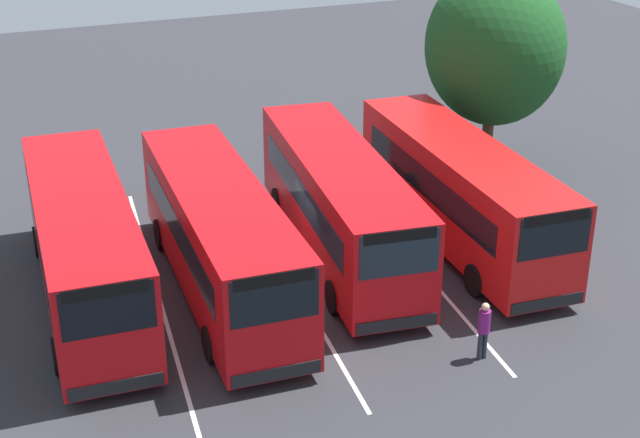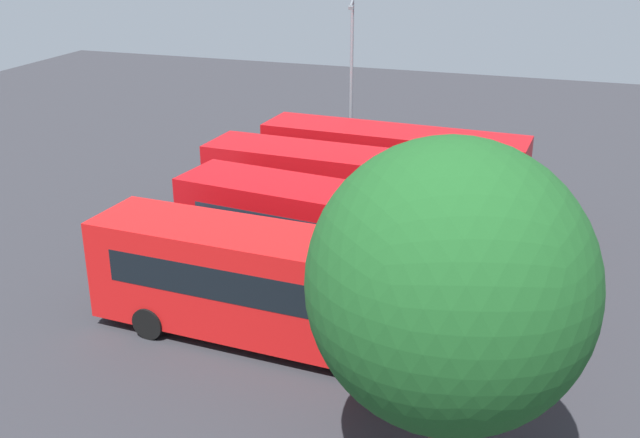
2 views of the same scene
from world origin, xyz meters
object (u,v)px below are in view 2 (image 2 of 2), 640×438
object	(u,v)px
bus_center_left	(344,191)
bus_center_right	(335,235)
depot_tree	(449,288)
pedestrian	(134,243)
bus_far_right	(273,285)
street_lamp	(351,76)
bus_far_left	(392,165)

from	to	relation	value
bus_center_left	bus_center_right	size ratio (longest dim) A/B	0.99
bus_center_left	depot_tree	world-z (taller)	depot_tree
bus_center_right	pedestrian	size ratio (longest dim) A/B	6.80
bus_far_right	pedestrian	bearing A→B (deg)	-21.57
pedestrian	street_lamp	size ratio (longest dim) A/B	0.20
depot_tree	bus_center_left	bearing A→B (deg)	-64.84
bus_far_right	bus_far_left	bearing A→B (deg)	-89.16
bus_center_left	bus_center_right	world-z (taller)	same
bus_center_right	bus_far_right	size ratio (longest dim) A/B	1.01
bus_center_right	bus_far_right	distance (m)	4.13
street_lamp	bus_far_left	bearing A→B (deg)	22.46
street_lamp	bus_center_right	bearing A→B (deg)	-0.44
bus_far_left	bus_far_right	xyz separation A→B (m)	(0.55, 12.12, 0.00)
bus_far_right	bus_center_left	bearing A→B (deg)	-83.81
bus_far_left	bus_center_right	xyz separation A→B (m)	(-0.02, 8.02, 0.00)
bus_far_left	pedestrian	size ratio (longest dim) A/B	6.74
bus_far_left	bus_far_right	distance (m)	12.13
bus_center_right	street_lamp	size ratio (longest dim) A/B	1.38
street_lamp	pedestrian	bearing A→B (deg)	-31.94
bus_center_left	depot_tree	xyz separation A→B (m)	(-6.06, 12.89, 3.02)
bus_center_left	street_lamp	xyz separation A→B (m)	(2.07, -7.78, 2.88)
bus_far_right	pedestrian	xyz separation A→B (m)	(6.54, -3.05, -0.88)
bus_far_left	bus_center_right	size ratio (longest dim) A/B	0.99
pedestrian	bus_far_right	bearing A→B (deg)	-30.19
bus_far_left	bus_center_left	distance (m)	3.90
depot_tree	bus_far_right	bearing A→B (deg)	-38.88
bus_center_right	pedestrian	bearing A→B (deg)	15.41
bus_far_right	pedestrian	size ratio (longest dim) A/B	6.75
bus_far_left	street_lamp	distance (m)	5.77
street_lamp	bus_center_left	bearing A→B (deg)	0.25
bus_far_left	bus_far_right	world-z (taller)	same
bus_center_left	street_lamp	distance (m)	8.55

